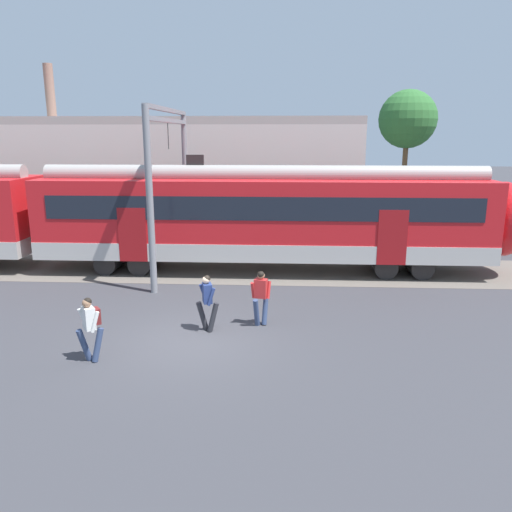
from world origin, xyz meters
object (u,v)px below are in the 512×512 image
(commuter_train, at_px, (58,215))
(pedestrian_red, at_px, (261,294))
(pedestrian_white, at_px, (90,324))
(pedestrian_navy, at_px, (207,299))

(commuter_train, height_order, pedestrian_red, commuter_train)
(pedestrian_white, xyz_separation_m, pedestrian_navy, (2.58, 2.12, -0.03))
(pedestrian_white, distance_m, pedestrian_red, 4.86)
(commuter_train, xyz_separation_m, pedestrian_navy, (7.23, -6.69, -1.29))
(pedestrian_navy, height_order, pedestrian_red, same)
(pedestrian_white, bearing_deg, commuter_train, 117.85)
(commuter_train, bearing_deg, pedestrian_red, -35.25)
(pedestrian_red, bearing_deg, commuter_train, 144.75)
(pedestrian_white, xyz_separation_m, pedestrian_red, (4.08, 2.64, -0.03))
(pedestrian_red, bearing_deg, pedestrian_white, -147.13)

